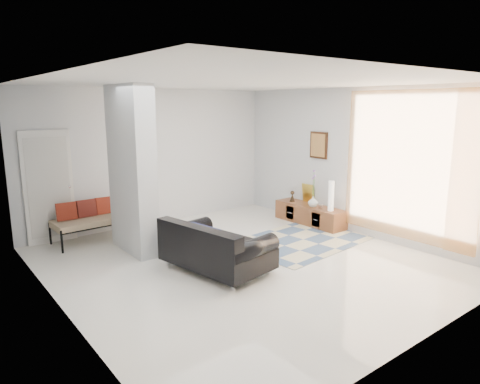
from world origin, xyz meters
TOP-DOWN VIEW (x-y plane):
  - floor at (0.00, 0.00)m, footprint 6.00×6.00m
  - ceiling at (0.00, 0.00)m, footprint 6.00×6.00m
  - wall_back at (0.00, 3.00)m, footprint 6.00×0.00m
  - wall_front at (0.00, -3.00)m, footprint 6.00×0.00m
  - wall_left at (-2.75, 0.00)m, footprint 0.00×6.00m
  - wall_right at (2.75, 0.00)m, footprint 0.00×6.00m
  - partition_column at (-1.10, 1.60)m, footprint 0.35×1.20m
  - hallway_door at (-2.10, 2.96)m, footprint 0.85×0.06m
  - curtain at (2.67, -1.15)m, footprint 0.00×2.55m
  - wall_art at (2.72, 0.90)m, footprint 0.04×0.45m
  - media_console at (2.52, 0.90)m, footprint 0.45×1.66m
  - loveseat at (-0.56, -0.01)m, footprint 1.24×1.80m
  - daybed at (-1.43, 2.59)m, footprint 1.59×0.73m
  - area_rug at (1.60, 0.20)m, footprint 2.71×1.93m
  - cylinder_lamp at (2.50, 0.33)m, footprint 0.11×0.11m
  - bronze_figurine at (2.47, 1.38)m, footprint 0.12×0.12m
  - vase at (2.47, 0.78)m, footprint 0.22×0.22m

SIDE VIEW (x-z plane):
  - floor at x=0.00m, z-range 0.00..0.00m
  - area_rug at x=1.60m, z-range 0.00..0.01m
  - media_console at x=2.52m, z-range -0.19..0.61m
  - loveseat at x=-0.56m, z-range -0.03..0.73m
  - daybed at x=-1.43m, z-range 0.04..0.81m
  - vase at x=2.47m, z-range 0.40..0.62m
  - bronze_figurine at x=2.47m, z-range 0.40..0.64m
  - cylinder_lamp at x=2.50m, z-range 0.40..1.00m
  - hallway_door at x=-2.10m, z-range 0.00..2.04m
  - partition_column at x=-1.10m, z-range 0.00..2.80m
  - wall_back at x=0.00m, z-range -1.60..4.40m
  - wall_front at x=0.00m, z-range -1.60..4.40m
  - wall_left at x=-2.75m, z-range -1.60..4.40m
  - wall_right at x=2.75m, z-range -1.60..4.40m
  - curtain at x=2.67m, z-range 0.17..2.72m
  - wall_art at x=2.72m, z-range 1.38..1.92m
  - ceiling at x=0.00m, z-range 2.80..2.80m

